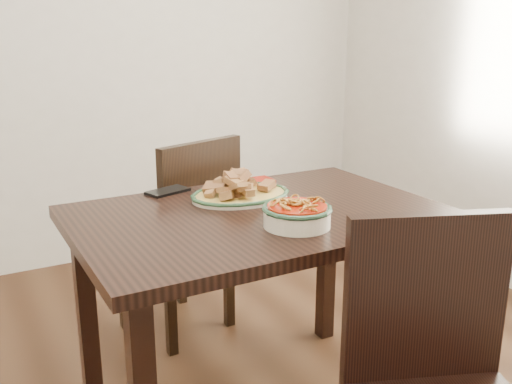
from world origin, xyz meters
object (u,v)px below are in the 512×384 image
chair_near (439,381)px  fish_plate (241,186)px  smartphone (168,191)px  noodle_bowl (297,212)px  chair_far (186,228)px  dining_table (259,240)px

chair_near → fish_plate: 0.92m
chair_near → smartphone: 1.13m
noodle_bowl → smartphone: 0.58m
chair_far → noodle_bowl: chair_far is taller
fish_plate → noodle_bowl: 0.35m
dining_table → chair_near: chair_near is taller
chair_near → smartphone: chair_near is taller
chair_far → noodle_bowl: size_ratio=4.18×
fish_plate → chair_far: bearing=92.8°
chair_far → fish_plate: size_ratio=2.52×
fish_plate → smartphone: fish_plate is taller
chair_far → noodle_bowl: 0.87m
noodle_bowl → smartphone: bearing=111.0°
chair_near → dining_table: bearing=119.8°
smartphone → fish_plate: bearing=-61.5°
chair_far → smartphone: chair_far is taller
chair_far → chair_near: 1.35m
chair_far → smartphone: bearing=39.5°
chair_far → smartphone: 0.42m
noodle_bowl → fish_plate: bearing=91.6°
chair_near → fish_plate: bearing=117.1°
smartphone → chair_near: bearing=-92.0°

